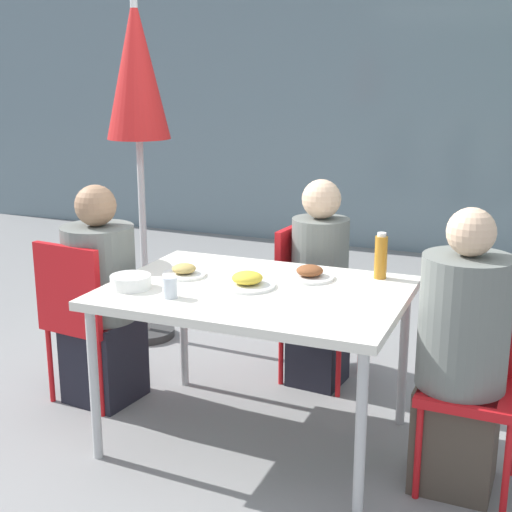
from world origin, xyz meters
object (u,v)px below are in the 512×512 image
object	(u,v)px
chair_left	(83,310)
chair_far	(309,291)
person_far	(319,289)
drinking_cup	(170,287)
chair_right	(476,366)
closed_umbrella	(137,83)
person_right	(461,361)
salad_bowl	(131,282)
person_left	(101,303)
bottle	(381,256)

from	to	relation	value
chair_left	chair_far	bearing A→B (deg)	44.59
person_far	drinking_cup	distance (m)	1.09
chair_right	closed_umbrella	xyz separation A→B (m)	(-2.14, 0.93, 1.11)
person_right	drinking_cup	xyz separation A→B (m)	(-1.20, -0.24, 0.24)
salad_bowl	person_far	bearing A→B (deg)	57.62
chair_right	person_right	size ratio (longest dim) A/B	0.73
person_right	drinking_cup	world-z (taller)	person_right
chair_left	person_right	size ratio (longest dim) A/B	0.73
person_left	salad_bowl	size ratio (longest dim) A/B	6.28
chair_right	closed_umbrella	bearing A→B (deg)	-21.85
person_right	bottle	distance (m)	0.66
drinking_cup	person_left	bearing A→B (deg)	148.98
bottle	person_left	bearing A→B (deg)	-169.29
bottle	salad_bowl	bearing A→B (deg)	-149.83
salad_bowl	closed_umbrella	bearing A→B (deg)	118.84
person_left	person_right	world-z (taller)	person_right
chair_right	person_right	distance (m)	0.10
chair_right	salad_bowl	bearing A→B (deg)	11.68
chair_far	salad_bowl	size ratio (longest dim) A/B	4.76
person_far	closed_umbrella	bearing A→B (deg)	-95.68
closed_umbrella	salad_bowl	bearing A→B (deg)	-61.16
drinking_cup	salad_bowl	bearing A→B (deg)	166.86
chair_left	drinking_cup	size ratio (longest dim) A/B	9.61
person_left	chair_far	size ratio (longest dim) A/B	1.32
drinking_cup	chair_right	bearing A→B (deg)	14.18
chair_left	chair_far	size ratio (longest dim) A/B	1.00
chair_far	chair_right	bearing A→B (deg)	58.50
chair_left	person_far	world-z (taller)	person_far
person_left	drinking_cup	xyz separation A→B (m)	(0.62, -0.37, 0.26)
chair_far	person_far	xyz separation A→B (m)	(0.07, -0.06, 0.04)
chair_left	drinking_cup	world-z (taller)	chair_left
chair_left	drinking_cup	xyz separation A→B (m)	(0.68, -0.30, 0.28)
person_right	drinking_cup	bearing A→B (deg)	12.83
person_right	closed_umbrella	distance (m)	2.55
chair_left	drinking_cup	bearing A→B (deg)	-16.99
person_left	person_far	bearing A→B (deg)	39.00
chair_right	closed_umbrella	distance (m)	2.59
chair_far	closed_umbrella	world-z (taller)	closed_umbrella
person_left	chair_right	world-z (taller)	person_left
person_left	salad_bowl	bearing A→B (deg)	-32.53
person_right	person_left	bearing A→B (deg)	-2.59
chair_far	drinking_cup	bearing A→B (deg)	-9.68
closed_umbrella	salad_bowl	xyz separation A→B (m)	(0.66, -1.19, -0.84)
person_right	person_far	world-z (taller)	person_right
bottle	drinking_cup	xyz separation A→B (m)	(-0.77, -0.64, -0.06)
chair_right	drinking_cup	distance (m)	1.33
chair_left	closed_umbrella	xyz separation A→B (m)	(-0.21, 0.95, 1.11)
chair_left	bottle	bearing A→B (deg)	19.85
person_left	bottle	world-z (taller)	person_left
chair_right	person_left	bearing A→B (deg)	-0.07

